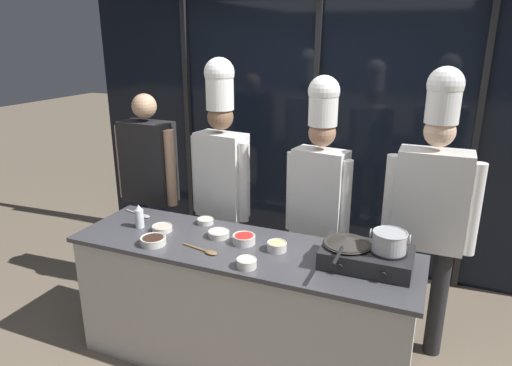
% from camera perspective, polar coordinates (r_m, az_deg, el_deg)
% --- Properties ---
extents(ground_plane, '(24.00, 24.00, 0.00)m').
position_cam_1_polar(ground_plane, '(3.41, -1.74, -21.36)').
color(ground_plane, '#7F705B').
extents(window_wall_back, '(4.79, 0.09, 2.70)m').
position_cam_1_polar(window_wall_back, '(4.33, 7.53, 6.99)').
color(window_wall_back, black).
rests_on(window_wall_back, ground_plane).
extents(demo_counter, '(2.25, 0.67, 0.88)m').
position_cam_1_polar(demo_counter, '(3.15, -1.82, -15.13)').
color(demo_counter, beige).
rests_on(demo_counter, ground_plane).
extents(portable_stove, '(0.52, 0.34, 0.12)m').
position_cam_1_polar(portable_stove, '(2.75, 13.65, -8.97)').
color(portable_stove, '#28282B').
rests_on(portable_stove, demo_counter).
extents(frying_pan, '(0.28, 0.49, 0.05)m').
position_cam_1_polar(frying_pan, '(2.73, 11.30, -7.07)').
color(frying_pan, '#38332D').
rests_on(frying_pan, portable_stove).
extents(stock_pot, '(0.22, 0.20, 0.12)m').
position_cam_1_polar(stock_pot, '(2.69, 16.35, -6.96)').
color(stock_pot, '#B7BABF').
rests_on(stock_pot, portable_stove).
extents(squeeze_bottle_clear, '(0.06, 0.06, 0.17)m').
position_cam_1_polar(squeeze_bottle_clear, '(3.28, -14.39, -4.09)').
color(squeeze_bottle_clear, white).
rests_on(squeeze_bottle_clear, demo_counter).
extents(prep_bowl_bean_sprouts, '(0.12, 0.12, 0.04)m').
position_cam_1_polar(prep_bowl_bean_sprouts, '(3.28, -6.34, -4.71)').
color(prep_bowl_bean_sprouts, silver).
rests_on(prep_bowl_bean_sprouts, demo_counter).
extents(prep_bowl_garlic, '(0.12, 0.12, 0.06)m').
position_cam_1_polar(prep_bowl_garlic, '(2.67, -1.18, -9.90)').
color(prep_bowl_garlic, silver).
rests_on(prep_bowl_garlic, demo_counter).
extents(prep_bowl_soy_glaze, '(0.17, 0.17, 0.05)m').
position_cam_1_polar(prep_bowl_soy_glaze, '(3.02, -12.73, -6.98)').
color(prep_bowl_soy_glaze, silver).
rests_on(prep_bowl_soy_glaze, demo_counter).
extents(prep_bowl_chicken, '(0.14, 0.14, 0.04)m').
position_cam_1_polar(prep_bowl_chicken, '(3.21, -11.66, -5.50)').
color(prep_bowl_chicken, silver).
rests_on(prep_bowl_chicken, demo_counter).
extents(prep_bowl_bell_pepper, '(0.15, 0.15, 0.06)m').
position_cam_1_polar(prep_bowl_bell_pepper, '(2.96, -1.58, -6.95)').
color(prep_bowl_bell_pepper, silver).
rests_on(prep_bowl_bell_pepper, demo_counter).
extents(prep_bowl_ginger, '(0.13, 0.13, 0.06)m').
position_cam_1_polar(prep_bowl_ginger, '(2.87, 2.63, -7.83)').
color(prep_bowl_ginger, silver).
rests_on(prep_bowl_ginger, demo_counter).
extents(prep_bowl_onion, '(0.14, 0.14, 0.04)m').
position_cam_1_polar(prep_bowl_onion, '(3.06, -4.68, -6.31)').
color(prep_bowl_onion, silver).
rests_on(prep_bowl_onion, demo_counter).
extents(serving_spoon_slotted, '(0.26, 0.10, 0.02)m').
position_cam_1_polar(serving_spoon_slotted, '(3.50, -14.06, -3.91)').
color(serving_spoon_slotted, '#B2B5BA').
rests_on(serving_spoon_slotted, demo_counter).
extents(serving_spoon_solid, '(0.28, 0.09, 0.02)m').
position_cam_1_polar(serving_spoon_solid, '(2.87, -6.16, -8.48)').
color(serving_spoon_solid, olive).
rests_on(serving_spoon_solid, demo_counter).
extents(person_guest, '(0.57, 0.24, 1.73)m').
position_cam_1_polar(person_guest, '(3.89, -13.21, 0.86)').
color(person_guest, '#2D3856').
rests_on(person_guest, ground_plane).
extents(chef_head, '(0.50, 0.25, 2.02)m').
position_cam_1_polar(chef_head, '(3.47, -4.35, 1.91)').
color(chef_head, '#4C4C51').
rests_on(chef_head, ground_plane).
extents(chef_sous, '(0.48, 0.25, 1.92)m').
position_cam_1_polar(chef_sous, '(3.23, 7.95, -0.46)').
color(chef_sous, '#2D3856').
rests_on(chef_sous, ground_plane).
extents(chef_line, '(0.60, 0.23, 1.99)m').
position_cam_1_polar(chef_line, '(3.18, 21.05, -1.91)').
color(chef_line, '#232326').
rests_on(chef_line, ground_plane).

